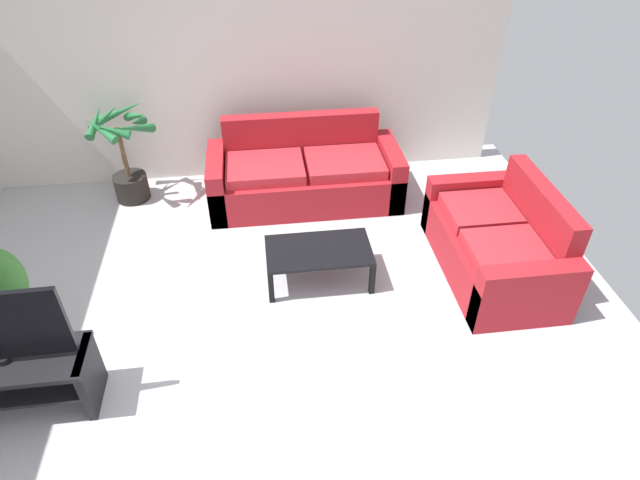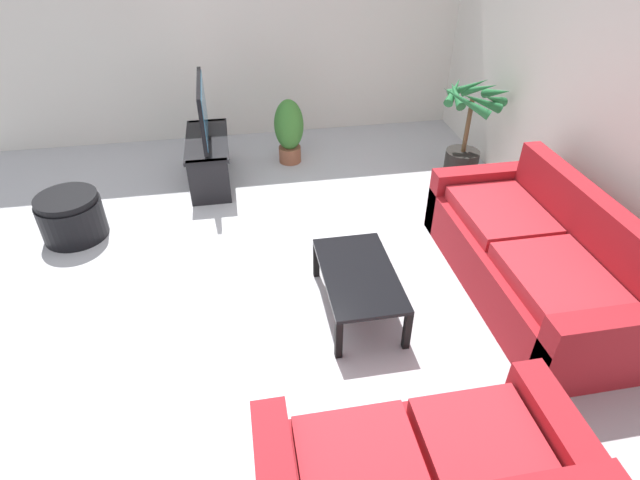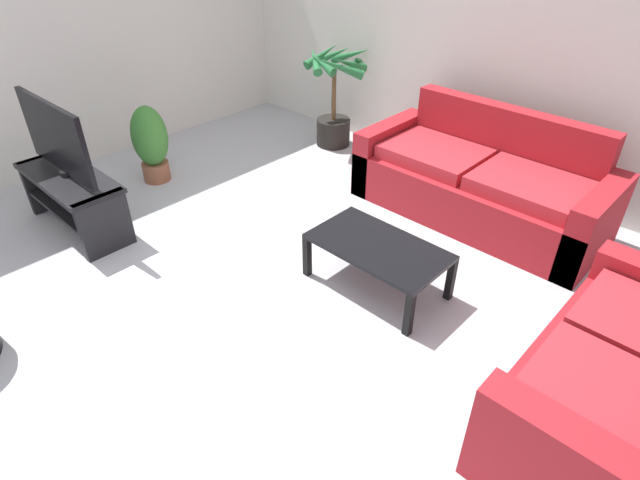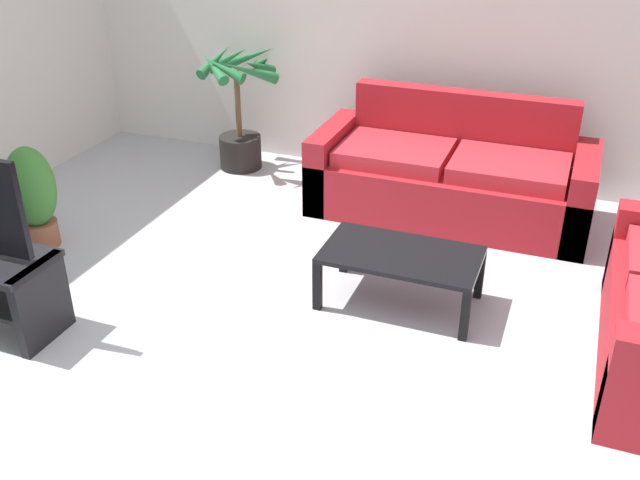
{
  "view_description": "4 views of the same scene",
  "coord_description": "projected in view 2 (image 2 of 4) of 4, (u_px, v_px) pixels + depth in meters",
  "views": [
    {
      "loc": [
        0.11,
        -2.93,
        3.42
      ],
      "look_at": [
        0.57,
        0.6,
        0.68
      ],
      "focal_mm": 30.02,
      "sensor_mm": 36.0,
      "label": 1
    },
    {
      "loc": [
        3.45,
        0.06,
        2.78
      ],
      "look_at": [
        0.57,
        0.57,
        0.69
      ],
      "focal_mm": 28.39,
      "sensor_mm": 36.0,
      "label": 2
    },
    {
      "loc": [
        2.32,
        -1.54,
        2.41
      ],
      "look_at": [
        0.44,
        0.43,
        0.55
      ],
      "focal_mm": 28.75,
      "sensor_mm": 36.0,
      "label": 3
    },
    {
      "loc": [
        1.5,
        -2.91,
        2.52
      ],
      "look_at": [
        0.2,
        0.47,
        0.58
      ],
      "focal_mm": 40.16,
      "sensor_mm": 36.0,
      "label": 4
    }
  ],
  "objects": [
    {
      "name": "ottoman",
      "position": [
        72.0,
        217.0,
        4.72
      ],
      "size": [
        0.58,
        0.58,
        0.43
      ],
      "color": "black",
      "rests_on": "ground"
    },
    {
      "name": "tv",
      "position": [
        203.0,
        110.0,
        5.26
      ],
      "size": [
        1.03,
        0.1,
        0.62
      ],
      "color": "black",
      "rests_on": "tv_stand"
    },
    {
      "name": "wall_back",
      "position": [
        608.0,
        100.0,
        4.01
      ],
      "size": [
        6.0,
        0.06,
        2.7
      ],
      "primitive_type": "cube",
      "color": "silver",
      "rests_on": "ground"
    },
    {
      "name": "tv_stand",
      "position": [
        209.0,
        154.0,
        5.55
      ],
      "size": [
        1.1,
        0.45,
        0.5
      ],
      "color": "black",
      "rests_on": "ground"
    },
    {
      "name": "coffee_table",
      "position": [
        359.0,
        277.0,
        3.84
      ],
      "size": [
        0.97,
        0.55,
        0.36
      ],
      "color": "black",
      "rests_on": "ground"
    },
    {
      "name": "potted_plant_small",
      "position": [
        289.0,
        130.0,
        5.88
      ],
      "size": [
        0.34,
        0.34,
        0.76
      ],
      "color": "brown",
      "rests_on": "ground"
    },
    {
      "name": "wall_left",
      "position": [
        220.0,
        27.0,
        5.99
      ],
      "size": [
        0.06,
        6.0,
        2.7
      ],
      "primitive_type": "cube",
      "color": "silver",
      "rests_on": "ground"
    },
    {
      "name": "couch_main",
      "position": [
        532.0,
        260.0,
        4.03
      ],
      "size": [
        2.13,
        0.9,
        0.9
      ],
      "color": "maroon",
      "rests_on": "ground"
    },
    {
      "name": "potted_palm",
      "position": [
        467.0,
        133.0,
        5.52
      ],
      "size": [
        0.74,
        0.77,
        1.1
      ],
      "color": "black",
      "rests_on": "ground"
    },
    {
      "name": "ground_plane",
      "position": [
        243.0,
        274.0,
        4.37
      ],
      "size": [
        6.6,
        6.6,
        0.0
      ],
      "primitive_type": "plane",
      "color": "#B2B2B7"
    }
  ]
}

